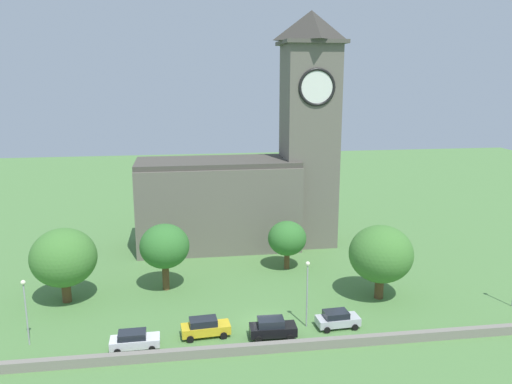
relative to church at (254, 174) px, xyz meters
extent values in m
plane|color=#517F42|center=(-2.35, -9.67, -10.35)|extent=(200.00, 200.00, 0.00)
cube|color=#666056|center=(-5.16, 0.00, -4.42)|extent=(22.50, 9.62, 11.86)
cube|color=#47433C|center=(-5.16, 0.00, 1.86)|extent=(22.50, 8.86, 0.70)
cube|color=#666056|center=(7.88, 0.03, 3.72)|extent=(7.23, 7.23, 28.13)
cube|color=#4F4B43|center=(7.88, 0.03, 18.03)|extent=(8.39, 8.39, 0.50)
pyramid|color=#38352F|center=(7.88, 0.03, 20.27)|extent=(7.59, 7.59, 3.97)
cylinder|color=white|center=(7.89, -3.63, 12.16)|extent=(4.62, 0.13, 4.62)
torus|color=black|center=(7.89, -3.63, 12.16)|extent=(5.03, 0.43, 5.03)
cylinder|color=white|center=(11.55, 0.04, 12.16)|extent=(0.13, 4.62, 4.62)
torus|color=black|center=(11.55, 0.04, 12.16)|extent=(0.43, 5.03, 5.03)
cube|color=gray|center=(-2.35, -30.16, -9.91)|extent=(50.36, 0.70, 0.87)
cube|color=silver|center=(-14.78, -27.84, -9.66)|extent=(4.44, 1.87, 0.76)
cube|color=#1E232B|center=(-15.00, -27.84, -8.99)|extent=(2.50, 1.61, 0.60)
cylinder|color=black|center=(-13.31, -26.92, -10.04)|extent=(0.61, 0.33, 0.61)
cylinder|color=black|center=(-13.26, -28.68, -10.04)|extent=(0.61, 0.33, 0.61)
cylinder|color=black|center=(-16.30, -27.00, -10.04)|extent=(0.61, 0.33, 0.61)
cylinder|color=black|center=(-16.25, -28.75, -10.04)|extent=(0.61, 0.33, 0.61)
cube|color=gold|center=(-8.37, -26.47, -9.60)|extent=(4.69, 2.09, 0.83)
cube|color=#1E232B|center=(-8.60, -26.49, -8.86)|extent=(2.67, 1.73, 0.66)
cylinder|color=black|center=(-6.89, -25.48, -10.02)|extent=(0.68, 0.36, 0.66)
cylinder|color=black|center=(-6.75, -27.22, -10.02)|extent=(0.68, 0.36, 0.66)
cylinder|color=black|center=(-9.98, -25.72, -10.02)|extent=(0.68, 0.36, 0.66)
cylinder|color=black|center=(-9.85, -27.46, -10.02)|extent=(0.68, 0.36, 0.66)
cube|color=black|center=(-2.16, -27.65, -9.56)|extent=(4.40, 1.99, 0.88)
cube|color=#1E232B|center=(-2.38, -27.64, -8.77)|extent=(2.48, 1.71, 0.70)
cylinder|color=black|center=(-0.65, -26.76, -9.99)|extent=(0.71, 0.36, 0.70)
cylinder|color=black|center=(-0.71, -28.63, -9.99)|extent=(0.71, 0.36, 0.70)
cylinder|color=black|center=(-3.61, -26.68, -9.99)|extent=(0.71, 0.36, 0.70)
cylinder|color=black|center=(-3.66, -28.54, -9.99)|extent=(0.71, 0.36, 0.70)
cube|color=silver|center=(4.47, -26.51, -9.66)|extent=(4.26, 2.10, 0.76)
cube|color=#1E232B|center=(4.26, -26.52, -8.98)|extent=(2.42, 1.77, 0.60)
cylinder|color=black|center=(5.83, -25.50, -10.04)|extent=(0.63, 0.37, 0.61)
cylinder|color=black|center=(5.94, -27.35, -10.04)|extent=(0.63, 0.37, 0.61)
cylinder|color=black|center=(3.00, -25.67, -10.04)|extent=(0.63, 0.37, 0.61)
cylinder|color=black|center=(3.11, -27.52, -10.04)|extent=(0.63, 0.37, 0.61)
cylinder|color=#9EA0A5|center=(-24.41, -25.74, -7.42)|extent=(0.14, 0.14, 5.85)
sphere|color=#F4EFCC|center=(-24.41, -25.74, -4.27)|extent=(0.44, 0.44, 0.44)
cylinder|color=#9EA0A5|center=(1.48, -25.94, -7.20)|extent=(0.14, 0.14, 6.29)
sphere|color=#F4EFCC|center=(1.48, -25.94, -3.84)|extent=(0.44, 0.44, 0.44)
cylinder|color=brown|center=(-22.90, -16.61, -9.12)|extent=(0.97, 0.97, 2.46)
ellipsoid|color=#427A33|center=(-22.90, -16.61, -5.28)|extent=(6.96, 6.96, 6.27)
cylinder|color=brown|center=(2.74, -10.34, -9.23)|extent=(0.68, 0.68, 2.22)
ellipsoid|color=#33702D|center=(2.74, -10.34, -6.31)|extent=(4.83, 4.83, 4.35)
cylinder|color=brown|center=(10.98, -20.60, -9.08)|extent=(0.97, 0.97, 2.53)
ellipsoid|color=#427A33|center=(10.98, -20.60, -5.22)|extent=(6.93, 6.93, 6.24)
cylinder|color=brown|center=(-12.31, -14.79, -8.78)|extent=(0.78, 0.78, 3.12)
ellipsoid|color=#33702D|center=(-12.31, -14.79, -5.13)|extent=(5.59, 5.59, 5.03)
camera|label=1|loc=(-10.20, -71.46, 13.70)|focal=36.44mm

